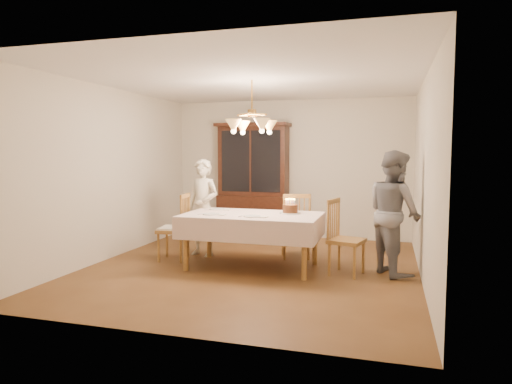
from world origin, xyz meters
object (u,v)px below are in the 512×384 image
(dining_table, at_px, (252,219))
(elderly_woman, at_px, (203,207))
(birthday_cake, at_px, (290,209))
(chair_far_side, at_px, (295,229))
(china_hutch, at_px, (253,183))

(dining_table, xyz_separation_m, elderly_woman, (-0.96, 0.52, 0.07))
(birthday_cake, bearing_deg, chair_far_side, 93.54)
(elderly_woman, bearing_deg, dining_table, -14.76)
(chair_far_side, distance_m, birthday_cake, 0.68)
(dining_table, height_order, birthday_cake, birthday_cake)
(china_hutch, xyz_separation_m, elderly_woman, (-0.30, -1.73, -0.28))
(elderly_woman, bearing_deg, chair_far_side, 22.93)
(dining_table, bearing_deg, birthday_cake, 20.73)
(dining_table, bearing_deg, elderly_woman, 151.48)
(dining_table, relative_size, birthday_cake, 6.33)
(chair_far_side, height_order, elderly_woman, elderly_woman)
(china_hutch, relative_size, elderly_woman, 1.43)
(chair_far_side, bearing_deg, birthday_cake, -86.46)
(elderly_woman, bearing_deg, china_hutch, 93.81)
(china_hutch, bearing_deg, elderly_woman, -99.94)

